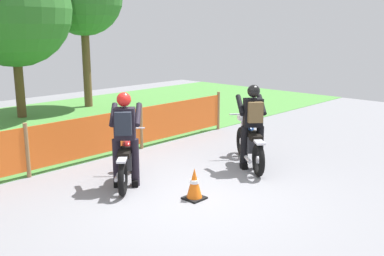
{
  "coord_description": "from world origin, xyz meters",
  "views": [
    {
      "loc": [
        -5.03,
        -4.88,
        2.77
      ],
      "look_at": [
        0.91,
        0.74,
        0.9
      ],
      "focal_mm": 41.11,
      "sensor_mm": 36.0,
      "label": 1
    }
  ],
  "objects_px": {
    "motorcycle_trailing": "(127,159)",
    "rider_trailing": "(125,134)",
    "motorcycle_lead": "(249,143)",
    "rider_lead": "(253,122)",
    "traffic_cone": "(194,184)"
  },
  "relations": [
    {
      "from": "motorcycle_trailing",
      "to": "traffic_cone",
      "type": "distance_m",
      "value": 1.49
    },
    {
      "from": "rider_lead",
      "to": "traffic_cone",
      "type": "xyz_separation_m",
      "value": [
        -1.99,
        -0.28,
        -0.69
      ]
    },
    {
      "from": "rider_lead",
      "to": "motorcycle_trailing",
      "type": "bearing_deg",
      "value": 101.99
    },
    {
      "from": "rider_trailing",
      "to": "traffic_cone",
      "type": "bearing_deg",
      "value": -118.55
    },
    {
      "from": "motorcycle_trailing",
      "to": "rider_trailing",
      "type": "bearing_deg",
      "value": -179.49
    },
    {
      "from": "motorcycle_trailing",
      "to": "rider_lead",
      "type": "distance_m",
      "value": 2.57
    },
    {
      "from": "motorcycle_lead",
      "to": "motorcycle_trailing",
      "type": "distance_m",
      "value": 2.57
    },
    {
      "from": "rider_lead",
      "to": "rider_trailing",
      "type": "bearing_deg",
      "value": 106.39
    },
    {
      "from": "motorcycle_lead",
      "to": "traffic_cone",
      "type": "height_order",
      "value": "motorcycle_lead"
    },
    {
      "from": "motorcycle_trailing",
      "to": "rider_trailing",
      "type": "distance_m",
      "value": 0.55
    },
    {
      "from": "motorcycle_trailing",
      "to": "rider_lead",
      "type": "xyz_separation_m",
      "value": [
        2.23,
        -1.18,
        0.51
      ]
    },
    {
      "from": "motorcycle_trailing",
      "to": "rider_trailing",
      "type": "relative_size",
      "value": 0.85
    },
    {
      "from": "motorcycle_lead",
      "to": "rider_trailing",
      "type": "xyz_separation_m",
      "value": [
        -2.51,
        0.86,
        0.48
      ]
    },
    {
      "from": "motorcycle_trailing",
      "to": "motorcycle_lead",
      "type": "bearing_deg",
      "value": -67.57
    },
    {
      "from": "rider_trailing",
      "to": "motorcycle_lead",
      "type": "bearing_deg",
      "value": -63.41
    }
  ]
}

